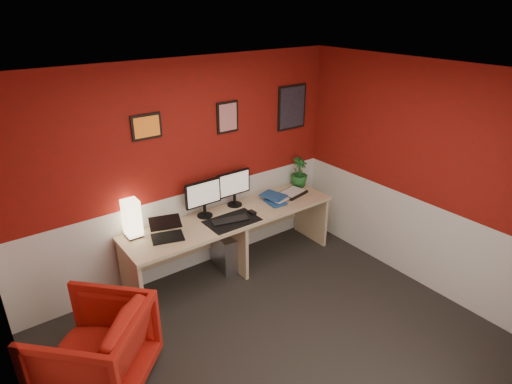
% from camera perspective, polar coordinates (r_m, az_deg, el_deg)
% --- Properties ---
extents(ground, '(4.00, 3.50, 0.01)m').
position_cam_1_polar(ground, '(4.32, 3.28, -20.32)').
color(ground, black).
rests_on(ground, ground).
extents(ceiling, '(4.00, 3.50, 0.01)m').
position_cam_1_polar(ceiling, '(3.13, 4.39, 14.40)').
color(ceiling, white).
rests_on(ceiling, ground).
extents(wall_back, '(4.00, 0.01, 2.50)m').
position_cam_1_polar(wall_back, '(4.89, -9.50, 2.53)').
color(wall_back, maroon).
rests_on(wall_back, ground).
extents(wall_front, '(4.00, 0.01, 2.50)m').
position_cam_1_polar(wall_front, '(2.75, 29.43, -19.98)').
color(wall_front, maroon).
rests_on(wall_front, ground).
extents(wall_left, '(0.01, 3.50, 2.50)m').
position_cam_1_polar(wall_left, '(2.94, -29.32, -16.78)').
color(wall_left, maroon).
rests_on(wall_left, ground).
extents(wall_right, '(0.01, 3.50, 2.50)m').
position_cam_1_polar(wall_right, '(4.97, 21.74, 1.44)').
color(wall_right, maroon).
rests_on(wall_right, ground).
extents(wainscot_back, '(4.00, 0.01, 1.00)m').
position_cam_1_polar(wainscot_back, '(5.21, -8.91, -5.17)').
color(wainscot_back, silver).
rests_on(wainscot_back, ground).
extents(wainscot_right, '(0.01, 3.50, 1.00)m').
position_cam_1_polar(wainscot_right, '(5.28, 20.47, -6.08)').
color(wainscot_right, silver).
rests_on(wainscot_right, ground).
extents(desk, '(2.60, 0.65, 0.73)m').
position_cam_1_polar(desk, '(5.19, -3.06, -6.70)').
color(desk, tan).
rests_on(desk, ground).
extents(shoji_lamp, '(0.16, 0.16, 0.40)m').
position_cam_1_polar(shoji_lamp, '(4.67, -16.11, -3.53)').
color(shoji_lamp, '#FFE5B2').
rests_on(shoji_lamp, desk).
extents(laptop, '(0.38, 0.32, 0.22)m').
position_cam_1_polar(laptop, '(4.60, -11.74, -4.81)').
color(laptop, black).
rests_on(laptop, desk).
extents(monitor_left, '(0.45, 0.06, 0.58)m').
position_cam_1_polar(monitor_left, '(4.90, -6.95, -0.17)').
color(monitor_left, black).
rests_on(monitor_left, desk).
extents(monitor_right, '(0.45, 0.06, 0.58)m').
position_cam_1_polar(monitor_right, '(5.14, -2.90, 1.16)').
color(monitor_right, black).
rests_on(monitor_right, desk).
extents(desk_mat, '(0.60, 0.38, 0.01)m').
position_cam_1_polar(desk_mat, '(4.89, -3.17, -3.83)').
color(desk_mat, black).
rests_on(desk_mat, desk).
extents(keyboard, '(0.44, 0.23, 0.02)m').
position_cam_1_polar(keyboard, '(4.88, -3.43, -3.76)').
color(keyboard, black).
rests_on(keyboard, desk_mat).
extents(mouse, '(0.06, 0.10, 0.03)m').
position_cam_1_polar(mouse, '(5.03, -0.52, -2.72)').
color(mouse, black).
rests_on(mouse, desk_mat).
extents(book_bottom, '(0.23, 0.29, 0.03)m').
position_cam_1_polar(book_bottom, '(5.26, 1.65, -1.60)').
color(book_bottom, '#1F4C8F').
rests_on(book_bottom, desk).
extents(book_middle, '(0.24, 0.31, 0.02)m').
position_cam_1_polar(book_middle, '(5.29, 1.87, -1.09)').
color(book_middle, silver).
rests_on(book_middle, book_bottom).
extents(book_top, '(0.30, 0.35, 0.03)m').
position_cam_1_polar(book_top, '(5.27, 1.60, -0.92)').
color(book_top, '#1F4C8F').
rests_on(book_top, book_middle).
extents(zen_tray, '(0.40, 0.32, 0.03)m').
position_cam_1_polar(zen_tray, '(5.56, 4.85, -0.14)').
color(zen_tray, black).
rests_on(zen_tray, desk).
extents(potted_plant, '(0.27, 0.27, 0.40)m').
position_cam_1_polar(potted_plant, '(5.73, 5.75, 2.62)').
color(potted_plant, '#19591E').
rests_on(potted_plant, desk).
extents(pc_tower, '(0.25, 0.47, 0.45)m').
position_cam_1_polar(pc_tower, '(5.30, -4.16, -7.78)').
color(pc_tower, '#99999E').
rests_on(pc_tower, ground).
extents(armchair, '(1.17, 1.17, 0.77)m').
position_cam_1_polar(armchair, '(4.02, -20.65, -18.94)').
color(armchair, '#B12015').
rests_on(armchair, ground).
extents(art_left, '(0.32, 0.02, 0.26)m').
position_cam_1_polar(art_left, '(4.54, -14.33, 8.40)').
color(art_left, orange).
rests_on(art_left, wall_back).
extents(art_center, '(0.28, 0.02, 0.36)m').
position_cam_1_polar(art_center, '(4.99, -3.80, 9.88)').
color(art_center, red).
rests_on(art_center, wall_back).
extents(art_right, '(0.44, 0.02, 0.56)m').
position_cam_1_polar(art_right, '(5.56, 4.77, 11.13)').
color(art_right, black).
rests_on(art_right, wall_back).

